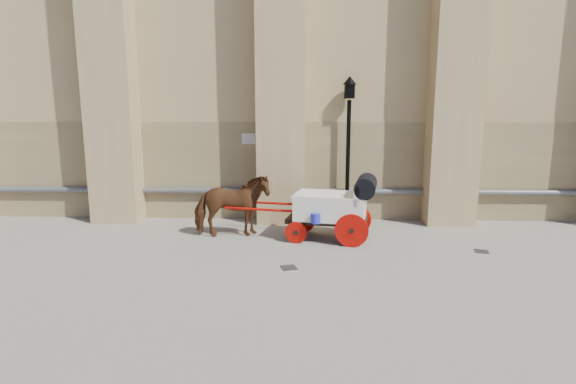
{
  "coord_description": "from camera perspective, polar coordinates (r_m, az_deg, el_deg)",
  "views": [
    {
      "loc": [
        -0.33,
        -9.67,
        3.39
      ],
      "look_at": [
        -0.73,
        1.9,
        1.24
      ],
      "focal_mm": 28.0,
      "sensor_mm": 36.0,
      "label": 1
    }
  ],
  "objects": [
    {
      "name": "drain_grate_far",
      "position": [
        11.88,
        23.37,
        -6.93
      ],
      "size": [
        0.39,
        0.39,
        0.01
      ],
      "primitive_type": "cube",
      "rotation": [
        0.0,
        0.0,
        -0.25
      ],
      "color": "black",
      "rests_on": "ground"
    },
    {
      "name": "drain_grate_near",
      "position": [
        9.85,
        0.1,
        -9.57
      ],
      "size": [
        0.4,
        0.4,
        0.01
      ],
      "primitive_type": "cube",
      "rotation": [
        0.0,
        0.0,
        0.31
      ],
      "color": "black",
      "rests_on": "ground"
    },
    {
      "name": "horse",
      "position": [
        12.06,
        -7.17,
        -1.75
      ],
      "size": [
        2.13,
        1.23,
        1.69
      ],
      "primitive_type": "imported",
      "rotation": [
        0.0,
        0.0,
        1.74
      ],
      "color": "#583317",
      "rests_on": "ground"
    },
    {
      "name": "ground",
      "position": [
        10.26,
        3.78,
        -8.82
      ],
      "size": [
        90.0,
        90.0,
        0.0
      ],
      "primitive_type": "plane",
      "color": "gray",
      "rests_on": "ground"
    },
    {
      "name": "street_lamp",
      "position": [
        13.48,
        7.65,
        5.83
      ],
      "size": [
        0.41,
        0.41,
        4.33
      ],
      "color": "black",
      "rests_on": "ground"
    },
    {
      "name": "carriage",
      "position": [
        11.75,
        6.07,
        -1.65
      ],
      "size": [
        4.06,
        1.79,
        1.72
      ],
      "rotation": [
        0.0,
        0.0,
        -0.2
      ],
      "color": "black",
      "rests_on": "ground"
    }
  ]
}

